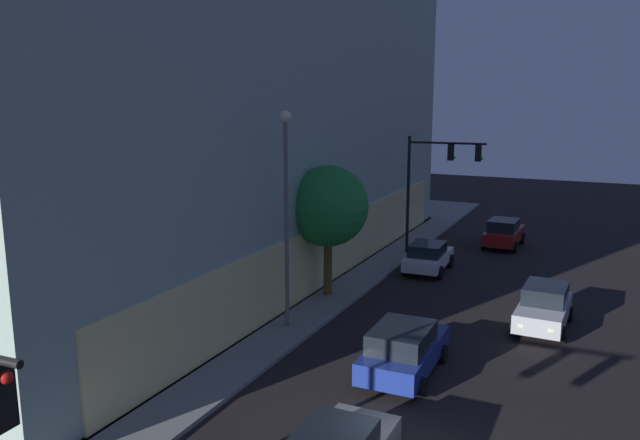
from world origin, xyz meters
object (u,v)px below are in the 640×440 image
Objects in this scene: car_red at (504,233)px; car_white at (428,256)px; traffic_light_far_corner at (436,171)px; sidewalk_tree at (328,206)px; car_blue at (404,349)px; street_lamp_sidewalk at (286,195)px; modern_building at (98,78)px; car_silver at (544,307)px.

car_white is at bearing 159.95° from car_red.
car_white is at bearing -169.83° from traffic_light_far_corner.
car_red is (13.60, -5.67, -3.36)m from sidewalk_tree.
car_blue is 1.07× the size of car_red.
car_blue is 1.10× the size of car_white.
traffic_light_far_corner is 0.80× the size of street_lamp_sidewalk.
car_blue is at bearing -112.21° from modern_building.
sidewalk_tree is (-2.17, -15.16, -5.85)m from modern_building.
modern_building reaches higher than car_silver.
street_lamp_sidewalk is 1.86× the size of car_blue.
car_blue is (-8.48, -20.77, -9.23)m from modern_building.
car_blue is at bearing 150.07° from car_silver.
car_silver is at bearing -29.93° from car_blue.
sidewalk_tree is at bearing 165.39° from traffic_light_far_corner.
modern_building is at bearing 81.87° from sidewalk_tree.
sidewalk_tree reaches higher than car_silver.
street_lamp_sidewalk is 1.98× the size of car_red.
street_lamp_sidewalk is at bearing 116.40° from car_silver.
car_silver is at bearing -142.67° from traffic_light_far_corner.
car_red is (7.38, -2.69, 0.07)m from car_white.
modern_building is at bearing 118.76° from car_red.
car_silver is 1.00× the size of car_white.
traffic_light_far_corner is 1.49× the size of car_blue.
car_silver is (4.54, -9.15, -4.54)m from street_lamp_sidewalk.
car_white is at bearing 11.89° from car_blue.
street_lamp_sidewalk is at bearing 69.96° from car_blue.
street_lamp_sidewalk is 2.03× the size of car_silver.
car_red reaches higher than car_white.
car_blue is 12.81m from car_white.
car_white is (12.53, 2.64, -0.06)m from car_blue.
street_lamp_sidewalk is (-13.64, 2.21, 0.45)m from traffic_light_far_corner.
modern_building reaches higher than traffic_light_far_corner.
car_red is at bearing -37.02° from traffic_light_far_corner.
car_red is at bearing -16.90° from street_lamp_sidewalk.
modern_building is 24.26m from car_blue.
modern_building is 6.12× the size of sidewalk_tree.
sidewalk_tree is (4.34, 0.22, -1.15)m from street_lamp_sidewalk.
modern_building is 8.04× the size of car_blue.
street_lamp_sidewalk reaches higher than car_white.
car_silver is at bearing -94.60° from modern_building.
modern_building reaches higher than car_white.
street_lamp_sidewalk is at bearing 170.81° from traffic_light_far_corner.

